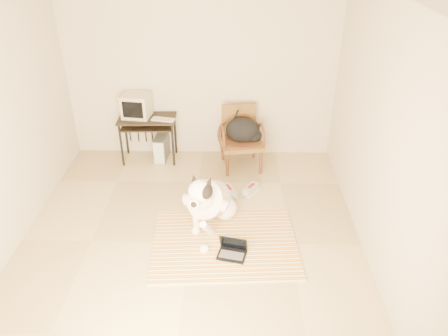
{
  "coord_description": "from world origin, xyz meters",
  "views": [
    {
      "loc": [
        0.48,
        -3.95,
        3.35
      ],
      "look_at": [
        0.39,
        0.33,
        0.83
      ],
      "focal_mm": 35.0,
      "sensor_mm": 36.0,
      "label": 1
    }
  ],
  "objects_px": {
    "laptop": "(232,250)",
    "pc_tower": "(162,148)",
    "dog": "(209,201)",
    "crt_monitor": "(137,105)",
    "computer_desk": "(147,124)",
    "rattan_chair": "(241,138)",
    "backpack": "(244,131)"
  },
  "relations": [
    {
      "from": "computer_desk",
      "to": "crt_monitor",
      "type": "height_order",
      "value": "crt_monitor"
    },
    {
      "from": "laptop",
      "to": "pc_tower",
      "type": "bearing_deg",
      "value": 116.67
    },
    {
      "from": "laptop",
      "to": "crt_monitor",
      "type": "height_order",
      "value": "crt_monitor"
    },
    {
      "from": "computer_desk",
      "to": "rattan_chair",
      "type": "xyz_separation_m",
      "value": [
        1.4,
        -0.13,
        -0.15
      ]
    },
    {
      "from": "computer_desk",
      "to": "rattan_chair",
      "type": "distance_m",
      "value": 1.42
    },
    {
      "from": "computer_desk",
      "to": "pc_tower",
      "type": "distance_m",
      "value": 0.45
    },
    {
      "from": "laptop",
      "to": "pc_tower",
      "type": "xyz_separation_m",
      "value": [
        -1.11,
        2.22,
        0.11
      ]
    },
    {
      "from": "dog",
      "to": "crt_monitor",
      "type": "relative_size",
      "value": 2.79
    },
    {
      "from": "dog",
      "to": "laptop",
      "type": "bearing_deg",
      "value": -63.14
    },
    {
      "from": "laptop",
      "to": "pc_tower",
      "type": "distance_m",
      "value": 2.48
    },
    {
      "from": "laptop",
      "to": "pc_tower",
      "type": "relative_size",
      "value": 0.86
    },
    {
      "from": "laptop",
      "to": "computer_desk",
      "type": "xyz_separation_m",
      "value": [
        -1.29,
        2.18,
        0.53
      ]
    },
    {
      "from": "computer_desk",
      "to": "backpack",
      "type": "relative_size",
      "value": 1.6
    },
    {
      "from": "pc_tower",
      "to": "laptop",
      "type": "bearing_deg",
      "value": -63.33
    },
    {
      "from": "crt_monitor",
      "to": "dog",
      "type": "bearing_deg",
      "value": -55.68
    },
    {
      "from": "pc_tower",
      "to": "rattan_chair",
      "type": "distance_m",
      "value": 1.26
    },
    {
      "from": "laptop",
      "to": "rattan_chair",
      "type": "relative_size",
      "value": 0.4
    },
    {
      "from": "computer_desk",
      "to": "crt_monitor",
      "type": "bearing_deg",
      "value": 155.22
    },
    {
      "from": "laptop",
      "to": "crt_monitor",
      "type": "bearing_deg",
      "value": 122.57
    },
    {
      "from": "pc_tower",
      "to": "computer_desk",
      "type": "bearing_deg",
      "value": -169.62
    },
    {
      "from": "crt_monitor",
      "to": "rattan_chair",
      "type": "bearing_deg",
      "value": -7.28
    },
    {
      "from": "computer_desk",
      "to": "crt_monitor",
      "type": "relative_size",
      "value": 1.99
    },
    {
      "from": "backpack",
      "to": "rattan_chair",
      "type": "bearing_deg",
      "value": 139.42
    },
    {
      "from": "backpack",
      "to": "pc_tower",
      "type": "bearing_deg",
      "value": 170.99
    },
    {
      "from": "laptop",
      "to": "computer_desk",
      "type": "height_order",
      "value": "computer_desk"
    },
    {
      "from": "pc_tower",
      "to": "backpack",
      "type": "xyz_separation_m",
      "value": [
        1.27,
        -0.2,
        0.4
      ]
    },
    {
      "from": "rattan_chair",
      "to": "computer_desk",
      "type": "bearing_deg",
      "value": 174.68
    },
    {
      "from": "computer_desk",
      "to": "pc_tower",
      "type": "relative_size",
      "value": 2.08
    },
    {
      "from": "crt_monitor",
      "to": "pc_tower",
      "type": "xyz_separation_m",
      "value": [
        0.32,
        -0.03,
        -0.69
      ]
    },
    {
      "from": "rattan_chair",
      "to": "pc_tower",
      "type": "bearing_deg",
      "value": 172.4
    },
    {
      "from": "dog",
      "to": "laptop",
      "type": "relative_size",
      "value": 3.37
    },
    {
      "from": "dog",
      "to": "crt_monitor",
      "type": "distance_m",
      "value": 2.12
    }
  ]
}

